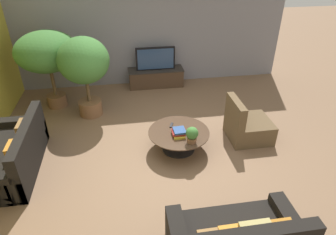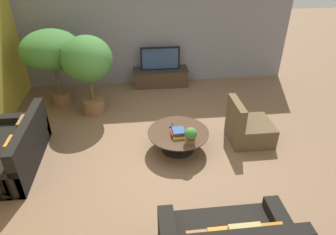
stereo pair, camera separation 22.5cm
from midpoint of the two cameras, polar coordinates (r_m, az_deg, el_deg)
name	(u,v)px [view 1 (the left image)]	position (r m, az deg, el deg)	size (l,w,h in m)	color
ground_plane	(162,153)	(5.64, -2.22, -6.70)	(24.00, 24.00, 0.00)	brown
back_wall_stone	(143,27)	(7.94, -5.54, 16.81)	(7.40, 0.12, 3.00)	gray
media_console	(156,77)	(8.07, -3.13, 7.69)	(1.44, 0.50, 0.47)	#473323
television	(155,59)	(7.88, -3.23, 11.11)	(1.01, 0.13, 0.59)	black
coffee_table	(179,137)	(5.58, 0.90, -3.68)	(1.13, 1.13, 0.39)	black
couch_by_wall	(14,155)	(5.80, -28.27, -6.37)	(0.84, 1.79, 0.84)	black
armchair_wicker	(247,126)	(6.05, 13.76, -1.64)	(0.80, 0.76, 0.86)	brown
potted_palm_tall	(47,53)	(7.18, -22.91, 11.20)	(1.35, 1.35, 1.77)	brown
potted_palm_corner	(84,64)	(6.56, -16.66, 9.70)	(1.06, 1.06, 1.76)	brown
potted_plant_tabletop	(192,134)	(5.17, 3.35, -3.25)	(0.22, 0.22, 0.30)	brown
book_stack	(179,132)	(5.40, 0.86, -2.84)	(0.24, 0.32, 0.12)	gold
remote_black	(171,125)	(5.68, -0.48, -1.47)	(0.04, 0.16, 0.02)	black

